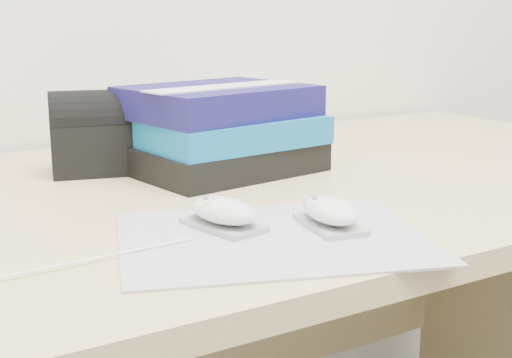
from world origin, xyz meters
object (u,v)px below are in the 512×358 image
desk (220,317)px  pouch (96,133)px  mouse_rear (224,213)px  mouse_front (330,212)px  book_stack (221,129)px

desk → pouch: (-0.15, 0.10, 0.30)m
desk → mouse_rear: 0.39m
desk → pouch: size_ratio=10.45×
mouse_front → desk: bearing=84.6°
book_stack → pouch: book_stack is taller
pouch → mouse_front: bearing=-73.6°
desk → mouse_rear: (-0.13, -0.26, 0.25)m
desk → mouse_front: mouse_front is taller
book_stack → pouch: (-0.17, 0.09, -0.00)m
desk → mouse_front: (-0.03, -0.32, 0.25)m
desk → book_stack: (0.01, 0.01, 0.30)m
desk → mouse_rear: size_ratio=15.18×
mouse_front → book_stack: size_ratio=0.35×
mouse_rear → mouse_front: 0.12m
pouch → mouse_rear: bearing=-86.7°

